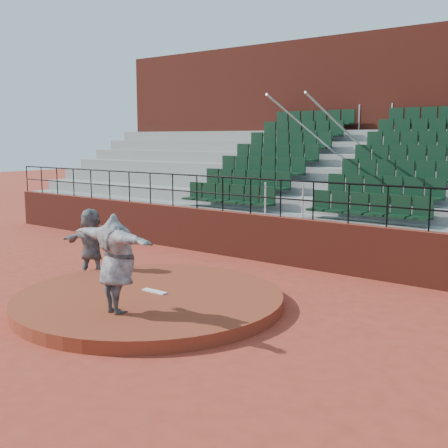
# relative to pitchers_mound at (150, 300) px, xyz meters

# --- Properties ---
(ground) EXTENTS (90.00, 90.00, 0.00)m
(ground) POSITION_rel_pitchers_mound_xyz_m (0.00, 0.00, -0.12)
(ground) COLOR #A23524
(ground) RESTS_ON ground
(pitchers_mound) EXTENTS (5.50, 5.50, 0.25)m
(pitchers_mound) POSITION_rel_pitchers_mound_xyz_m (0.00, 0.00, 0.00)
(pitchers_mound) COLOR maroon
(pitchers_mound) RESTS_ON ground
(pitching_rubber) EXTENTS (0.60, 0.15, 0.03)m
(pitching_rubber) POSITION_rel_pitchers_mound_xyz_m (0.00, 0.15, 0.14)
(pitching_rubber) COLOR white
(pitching_rubber) RESTS_ON pitchers_mound
(boundary_wall) EXTENTS (24.00, 0.30, 1.30)m
(boundary_wall) POSITION_rel_pitchers_mound_xyz_m (0.00, 5.00, 0.53)
(boundary_wall) COLOR maroon
(boundary_wall) RESTS_ON ground
(wall_railing) EXTENTS (24.04, 0.05, 1.03)m
(wall_railing) POSITION_rel_pitchers_mound_xyz_m (0.00, 5.00, 1.90)
(wall_railing) COLOR black
(wall_railing) RESTS_ON boundary_wall
(seating_deck) EXTENTS (24.00, 5.97, 4.63)m
(seating_deck) POSITION_rel_pitchers_mound_xyz_m (0.00, 8.65, 1.32)
(seating_deck) COLOR gray
(seating_deck) RESTS_ON ground
(press_box_facade) EXTENTS (24.00, 3.00, 7.10)m
(press_box_facade) POSITION_rel_pitchers_mound_xyz_m (0.00, 12.60, 3.43)
(press_box_facade) COLOR maroon
(press_box_facade) RESTS_ON ground
(pitcher) EXTENTS (2.31, 0.86, 1.84)m
(pitcher) POSITION_rel_pitchers_mound_xyz_m (0.44, -1.24, 1.04)
(pitcher) COLOR black
(pitcher) RESTS_ON pitchers_mound
(fielder) EXTENTS (1.67, 1.18, 1.73)m
(fielder) POSITION_rel_pitchers_mound_xyz_m (-2.79, 0.78, 0.74)
(fielder) COLOR black
(fielder) RESTS_ON ground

